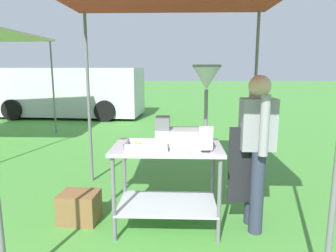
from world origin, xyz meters
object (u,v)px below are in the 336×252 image
at_px(donut_cart, 167,168).
at_px(menu_sign, 206,141).
at_px(van_silver, 69,92).
at_px(vendor, 256,145).
at_px(donut_tray, 147,146).
at_px(supply_crate, 79,207).
at_px(donut_fryer, 190,116).

distance_m(donut_cart, menu_sign, 0.56).
height_order(menu_sign, van_silver, van_silver).
height_order(vendor, van_silver, van_silver).
distance_m(donut_tray, menu_sign, 0.59).
height_order(donut_tray, van_silver, van_silver).
bearing_deg(donut_cart, vendor, 0.50).
xyz_separation_m(donut_tray, menu_sign, (0.57, -0.11, 0.08)).
xyz_separation_m(menu_sign, van_silver, (-4.13, 7.88, -0.12)).
distance_m(vendor, supply_crate, 2.02).
bearing_deg(supply_crate, donut_fryer, -4.51).
xyz_separation_m(menu_sign, supply_crate, (-1.35, 0.30, -0.83)).
distance_m(menu_sign, vendor, 0.59).
height_order(vendor, supply_crate, vendor).
relative_size(donut_fryer, supply_crate, 1.88).
bearing_deg(donut_tray, donut_fryer, 12.15).
relative_size(donut_tray, van_silver, 0.08).
relative_size(donut_tray, supply_crate, 0.98).
height_order(donut_cart, donut_tray, donut_tray).
xyz_separation_m(donut_cart, donut_fryer, (0.23, -0.02, 0.56)).
bearing_deg(donut_fryer, van_silver, 117.41).
bearing_deg(supply_crate, donut_tray, -13.45).
distance_m(donut_tray, supply_crate, 1.09).
bearing_deg(donut_fryer, supply_crate, 175.49).
bearing_deg(vendor, van_silver, 121.35).
xyz_separation_m(donut_cart, supply_crate, (-0.97, 0.07, -0.48)).
xyz_separation_m(donut_cart, vendor, (0.90, 0.01, 0.26)).
distance_m(supply_crate, van_silver, 8.11).
distance_m(donut_cart, donut_fryer, 0.60).
relative_size(donut_cart, donut_fryer, 1.37).
relative_size(menu_sign, van_silver, 0.05).
distance_m(vendor, van_silver, 8.96).
height_order(supply_crate, van_silver, van_silver).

